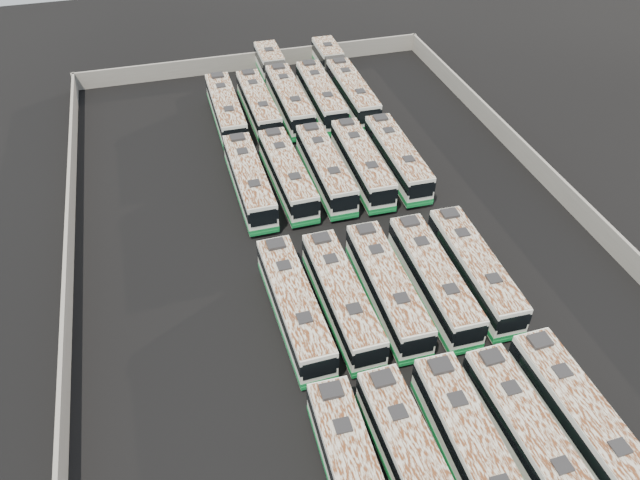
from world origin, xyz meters
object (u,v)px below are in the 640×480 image
(bus_back_center, at_px, (283,87))
(bus_back_far_right, at_px, (344,80))
(bus_midback_left, at_px, (287,174))
(bus_midback_far_right, at_px, (397,157))
(bus_midfront_right, at_px, (433,279))
(bus_midfront_far_right, at_px, (474,269))
(bus_midback_right, at_px, (362,163))
(bus_midfront_left, at_px, (341,297))
(bus_back_left, at_px, (259,105))
(bus_midfront_far_left, at_px, (294,306))
(bus_front_center, at_px, (474,454))
(bus_front_right, at_px, (530,439))
(bus_midfront_center, at_px, (387,287))
(bus_back_far_left, at_px, (226,110))
(bus_front_far_right, at_px, (582,422))
(bus_midback_center, at_px, (325,168))
(bus_midback_far_left, at_px, (249,181))
(bus_front_left, at_px, (414,467))
(bus_back_right, at_px, (321,96))

(bus_back_center, distance_m, bus_back_far_right, 7.51)
(bus_midback_left, xyz_separation_m, bus_midback_far_right, (11.19, -0.12, -0.01))
(bus_midfront_right, relative_size, bus_midfront_far_right, 1.00)
(bus_midfront_right, bearing_deg, bus_midback_right, 90.80)
(bus_midfront_left, xyz_separation_m, bus_back_left, (0.09, 31.58, -0.01))
(bus_midfront_far_left, distance_m, bus_back_far_right, 37.87)
(bus_midfront_far_left, height_order, bus_midback_left, bus_midfront_far_left)
(bus_midfront_right, bearing_deg, bus_midfront_far_right, 3.02)
(bus_front_center, height_order, bus_front_right, bus_front_center)
(bus_midfront_center, bearing_deg, bus_midfront_left, -178.28)
(bus_back_far_left, bearing_deg, bus_front_far_right, -71.94)
(bus_midfront_far_right, relative_size, bus_midback_center, 1.00)
(bus_midfront_far_left, bearing_deg, bus_front_far_right, -45.92)
(bus_midback_right, bearing_deg, bus_front_far_right, -82.33)
(bus_front_center, relative_size, bus_midback_far_left, 1.01)
(bus_midback_center, relative_size, bus_back_left, 1.01)
(bus_front_center, height_order, bus_midback_far_right, bus_front_center)
(bus_front_far_right, distance_m, bus_back_left, 47.36)
(bus_midfront_center, distance_m, bus_back_far_left, 32.21)
(bus_front_right, bearing_deg, bus_midback_left, 102.02)
(bus_front_center, bearing_deg, bus_midback_far_right, 77.61)
(bus_midback_center, bearing_deg, bus_front_left, -96.68)
(bus_front_center, xyz_separation_m, bus_midfront_far_left, (-7.30, 14.75, -0.02))
(bus_front_far_right, height_order, bus_midfront_far_left, bus_front_far_right)
(bus_front_right, distance_m, bus_back_far_right, 49.69)
(bus_midback_far_left, bearing_deg, bus_midback_right, -0.52)
(bus_midfront_right, height_order, bus_midback_far_left, bus_midback_far_left)
(bus_front_far_right, xyz_separation_m, bus_midback_far_right, (0.02, 31.55, -0.04))
(bus_midfront_far_right, xyz_separation_m, bus_back_left, (-10.98, 31.47, -0.02))
(bus_back_left, bearing_deg, bus_midfront_far_right, -71.29)
(bus_midback_center, bearing_deg, bus_back_far_right, 67.40)
(bus_midfront_far_left, distance_m, bus_midback_far_left, 16.96)
(bus_front_far_right, bearing_deg, bus_midfront_far_left, 133.90)
(bus_midfront_right, bearing_deg, bus_midback_left, 114.22)
(bus_front_left, distance_m, bus_back_left, 46.00)
(bus_front_far_right, distance_m, bus_midfront_left, 18.26)
(bus_front_far_right, height_order, bus_back_right, bus_back_right)
(bus_front_center, distance_m, bus_midback_left, 32.05)
(bus_midback_left, relative_size, bus_midback_right, 1.00)
(bus_midback_center, height_order, bus_back_center, bus_back_center)
(bus_front_center, relative_size, bus_midback_right, 1.02)
(bus_back_left, xyz_separation_m, bus_back_center, (3.63, 3.58, 0.08))
(bus_midback_right, bearing_deg, bus_midback_far_left, -179.17)
(bus_front_far_right, xyz_separation_m, bus_back_left, (-11.04, 46.05, -0.05))
(bus_front_left, distance_m, bus_midback_right, 32.35)
(bus_midfront_far_right, height_order, bus_midback_left, bus_midback_left)
(bus_midback_center, bearing_deg, bus_back_far_left, 117.48)
(bus_midback_left, xyz_separation_m, bus_midback_right, (7.48, -0.15, 0.01))
(bus_back_left, bearing_deg, bus_midback_right, -63.69)
(bus_front_right, relative_size, bus_back_far_right, 0.63)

